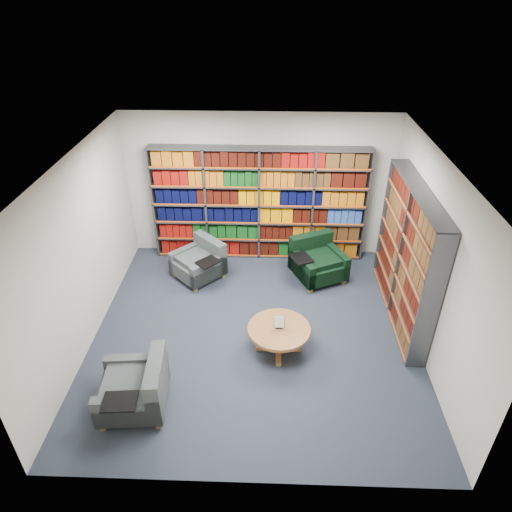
{
  "coord_description": "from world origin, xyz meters",
  "views": [
    {
      "loc": [
        0.21,
        -5.46,
        4.87
      ],
      "look_at": [
        0.0,
        0.6,
        1.05
      ],
      "focal_mm": 32.0,
      "sensor_mm": 36.0,
      "label": 1
    }
  ],
  "objects_px": {
    "chair_green_right": "(316,261)",
    "chair_teal_front": "(139,389)",
    "coffee_table": "(279,333)",
    "chair_teal_left": "(201,262)"
  },
  "relations": [
    {
      "from": "chair_green_right",
      "to": "coffee_table",
      "type": "relative_size",
      "value": 1.22
    },
    {
      "from": "chair_green_right",
      "to": "chair_teal_front",
      "type": "relative_size",
      "value": 1.1
    },
    {
      "from": "chair_green_right",
      "to": "coffee_table",
      "type": "distance_m",
      "value": 2.14
    },
    {
      "from": "chair_green_right",
      "to": "chair_teal_front",
      "type": "bearing_deg",
      "value": -128.84
    },
    {
      "from": "chair_teal_front",
      "to": "chair_green_right",
      "type": "bearing_deg",
      "value": 51.16
    },
    {
      "from": "chair_teal_left",
      "to": "coffee_table",
      "type": "distance_m",
      "value": 2.41
    },
    {
      "from": "chair_teal_front",
      "to": "coffee_table",
      "type": "height_order",
      "value": "chair_teal_front"
    },
    {
      "from": "chair_teal_front",
      "to": "chair_teal_left",
      "type": "bearing_deg",
      "value": 82.81
    },
    {
      "from": "chair_teal_left",
      "to": "coffee_table",
      "type": "relative_size",
      "value": 1.2
    },
    {
      "from": "coffee_table",
      "to": "chair_green_right",
      "type": "bearing_deg",
      "value": 70.7
    }
  ]
}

